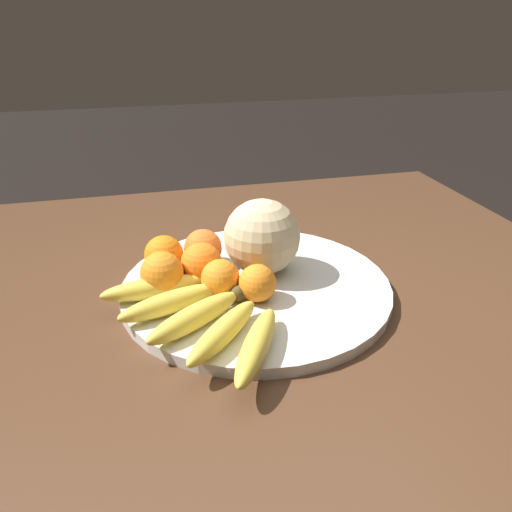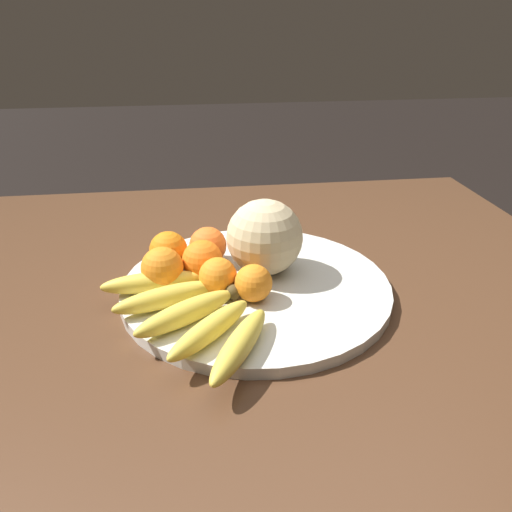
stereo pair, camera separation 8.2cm
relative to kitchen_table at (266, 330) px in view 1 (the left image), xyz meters
The scene contains 10 objects.
kitchen_table is the anchor object (origin of this frame).
fruit_bowl 0.10m from the kitchen_table, 19.88° to the left, with size 0.45×0.45×0.02m.
melon 0.17m from the kitchen_table, 84.59° to the right, with size 0.13×0.13×0.13m.
banana_bunch 0.21m from the kitchen_table, 40.11° to the left, with size 0.26×0.30×0.04m.
orange_front_left 0.19m from the kitchen_table, 39.40° to the right, with size 0.07×0.07×0.07m.
orange_front_right 0.22m from the kitchen_table, ahead, with size 0.07×0.07×0.07m.
orange_mid_center 0.16m from the kitchen_table, 21.68° to the left, with size 0.06×0.06×0.06m.
orange_back_left 0.23m from the kitchen_table, 22.21° to the right, with size 0.07×0.07×0.07m.
orange_back_right 0.15m from the kitchen_table, 63.15° to the left, with size 0.06×0.06×0.06m.
orange_top_small 0.18m from the kitchen_table, 10.36° to the right, with size 0.07×0.07×0.07m.
Camera 1 is at (0.20, 0.72, 1.14)m, focal length 35.00 mm.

